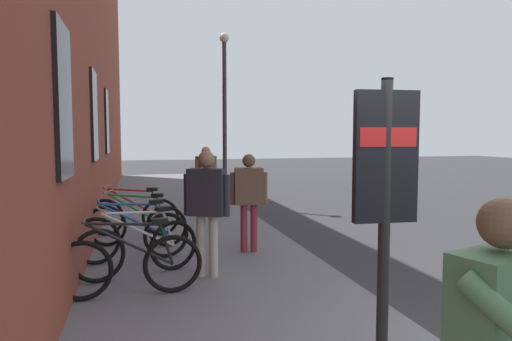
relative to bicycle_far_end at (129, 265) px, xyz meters
The scene contains 13 objects.
ground 5.28m from the bicycle_far_end, 47.35° to the right, with size 60.00×60.00×0.00m, color #2D2D30.
sidewalk_pavement 5.69m from the bicycle_far_end, 11.36° to the right, with size 24.00×3.50×0.12m, color slate.
station_facade 7.95m from the bicycle_far_end, ahead, with size 22.00×0.65×9.84m.
bicycle_far_end is the anchor object (origin of this frame).
bicycle_by_door 0.81m from the bicycle_far_end, ahead, with size 0.69×1.70×0.97m.
bicycle_mid_rack 1.60m from the bicycle_far_end, ahead, with size 0.48×1.76×0.97m.
bicycle_beside_lamp 2.54m from the bicycle_far_end, ahead, with size 0.62×1.72×0.97m.
bicycle_end_of_row 3.44m from the bicycle_far_end, ahead, with size 0.55×1.74×0.97m.
transit_info_sign 3.25m from the bicycle_far_end, 135.34° to the right, with size 0.13×0.55×2.40m.
pedestrian_by_facade 1.34m from the bicycle_far_end, 61.44° to the right, with size 0.44×0.59×1.72m.
pedestrian_near_bus 5.83m from the bicycle_far_end, 17.56° to the right, with size 0.43×0.57×1.66m.
pedestrian_crossing_street 2.62m from the bicycle_far_end, 47.97° to the right, with size 0.30×0.61×1.62m.
street_lamp 8.19m from the bicycle_far_end, 19.22° to the right, with size 0.28×0.28×4.84m.
Camera 1 is at (-3.08, 2.75, 2.05)m, focal length 31.86 mm.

